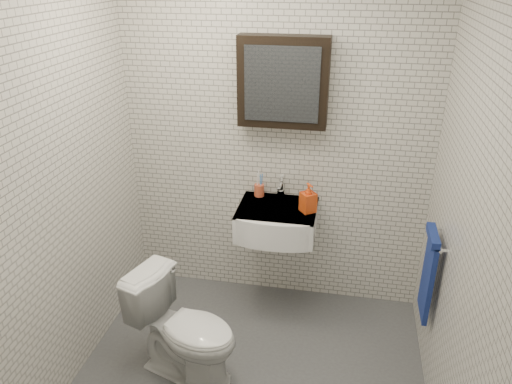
% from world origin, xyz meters
% --- Properties ---
extents(ground, '(2.20, 2.00, 0.01)m').
position_xyz_m(ground, '(0.00, 0.00, 0.01)').
color(ground, '#4A4D52').
rests_on(ground, ground).
extents(room_shell, '(2.22, 2.02, 2.51)m').
position_xyz_m(room_shell, '(0.00, 0.00, 1.47)').
color(room_shell, silver).
rests_on(room_shell, ground).
extents(washbasin, '(0.55, 0.50, 0.20)m').
position_xyz_m(washbasin, '(0.05, 0.73, 0.76)').
color(washbasin, white).
rests_on(washbasin, room_shell).
extents(faucet, '(0.06, 0.20, 0.15)m').
position_xyz_m(faucet, '(0.05, 0.93, 0.92)').
color(faucet, silver).
rests_on(faucet, washbasin).
extents(mirror_cabinet, '(0.60, 0.15, 0.60)m').
position_xyz_m(mirror_cabinet, '(0.05, 0.93, 1.70)').
color(mirror_cabinet, black).
rests_on(mirror_cabinet, room_shell).
extents(towel_rail, '(0.09, 0.30, 0.58)m').
position_xyz_m(towel_rail, '(1.04, 0.35, 0.72)').
color(towel_rail, silver).
rests_on(towel_rail, room_shell).
extents(toothbrush_cup, '(0.08, 0.08, 0.20)m').
position_xyz_m(toothbrush_cup, '(-0.11, 0.94, 0.90)').
color(toothbrush_cup, '#C95132').
rests_on(toothbrush_cup, washbasin).
extents(soap_bottle, '(0.13, 0.13, 0.21)m').
position_xyz_m(soap_bottle, '(0.27, 0.75, 0.95)').
color(soap_bottle, '#E65918').
rests_on(soap_bottle, washbasin).
extents(toilet, '(0.78, 0.59, 0.71)m').
position_xyz_m(toilet, '(-0.40, -0.02, 0.35)').
color(toilet, white).
rests_on(toilet, ground).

